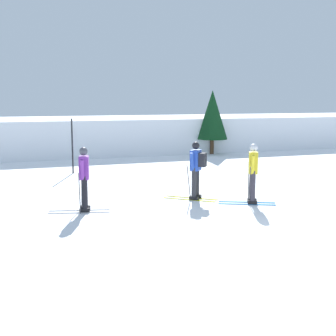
{
  "coord_description": "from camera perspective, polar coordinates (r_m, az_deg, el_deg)",
  "views": [
    {
      "loc": [
        -5.51,
        -7.56,
        2.95
      ],
      "look_at": [
        -0.91,
        5.33,
        0.9
      ],
      "focal_mm": 49.55,
      "sensor_mm": 36.0,
      "label": 1
    }
  ],
  "objects": [
    {
      "name": "ground_plane",
      "position": [
        9.81,
        15.87,
        -9.32
      ],
      "size": [
        120.0,
        120.0,
        0.0
      ],
      "primitive_type": "plane",
      "color": "white"
    },
    {
      "name": "skier_yellow",
      "position": [
        13.24,
        10.37,
        -0.46
      ],
      "size": [
        1.59,
        1.05,
        1.71
      ],
      "color": "#237AC6",
      "rests_on": "ground"
    },
    {
      "name": "trail_marker_pole",
      "position": [
        18.76,
        -11.69,
        2.65
      ],
      "size": [
        0.06,
        0.06,
        2.18
      ],
      "primitive_type": "cylinder",
      "color": "black",
      "rests_on": "ground"
    },
    {
      "name": "skier_blue",
      "position": [
        13.59,
        3.5,
        0.06
      ],
      "size": [
        1.45,
        1.33,
        1.71
      ],
      "color": "gold",
      "rests_on": "ground"
    },
    {
      "name": "conifer_far_left",
      "position": [
        24.98,
        5.48,
        6.52
      ],
      "size": [
        1.64,
        1.64,
        3.41
      ],
      "color": "#513823",
      "rests_on": "ground"
    },
    {
      "name": "skier_purple",
      "position": [
        12.31,
        -10.32,
        -1.13
      ],
      "size": [
        1.64,
        0.98,
        1.71
      ],
      "color": "silver",
      "rests_on": "ground"
    },
    {
      "name": "far_snow_ridge",
      "position": [
        26.75,
        -7.72,
        4.14
      ],
      "size": [
        80.0,
        6.76,
        1.88
      ],
      "primitive_type": "cube",
      "color": "white",
      "rests_on": "ground"
    }
  ]
}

